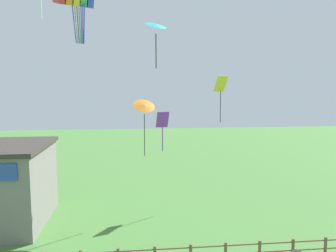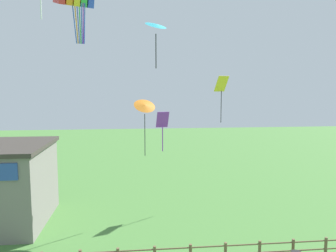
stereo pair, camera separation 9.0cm
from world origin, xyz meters
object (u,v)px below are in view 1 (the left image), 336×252
kite_purple_streamer (162,124)px  kite_orange_delta (144,106)px  kite_cyan_delta (156,26)px  kite_yellow_diamond (221,88)px

kite_purple_streamer → kite_orange_delta: bearing=100.1°
kite_orange_delta → kite_cyan_delta: 6.43m
kite_orange_delta → kite_purple_streamer: kite_orange_delta is taller
kite_cyan_delta → kite_purple_streamer: size_ratio=1.11×
kite_orange_delta → kite_cyan_delta: size_ratio=1.62×
kite_yellow_diamond → kite_purple_streamer: kite_yellow_diamond is taller
kite_orange_delta → kite_yellow_diamond: (5.82, 3.15, 1.14)m
kite_cyan_delta → kite_yellow_diamond: size_ratio=0.65×
kite_yellow_diamond → kite_purple_streamer: size_ratio=1.69×
kite_orange_delta → kite_yellow_diamond: 6.71m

